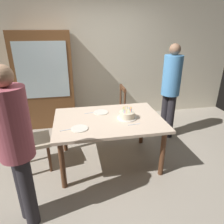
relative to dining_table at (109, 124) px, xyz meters
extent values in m
plane|color=#9E9384|center=(0.00, 0.00, -0.65)|extent=(6.40, 6.40, 0.00)
cube|color=beige|center=(0.00, 1.85, 0.65)|extent=(6.40, 0.10, 2.60)
cube|color=beige|center=(0.00, 0.00, 0.06)|extent=(1.54, 1.08, 0.04)
cylinder|color=#56331E|center=(-0.67, -0.44, -0.30)|extent=(0.07, 0.07, 0.69)
cylinder|color=#56331E|center=(0.67, -0.44, -0.30)|extent=(0.07, 0.07, 0.69)
cylinder|color=#56331E|center=(-0.67, 0.44, -0.30)|extent=(0.07, 0.07, 0.69)
cylinder|color=#56331E|center=(0.67, 0.44, -0.30)|extent=(0.07, 0.07, 0.69)
cylinder|color=silver|center=(0.26, -0.04, 0.09)|extent=(0.28, 0.28, 0.01)
cylinder|color=beige|center=(0.26, -0.04, 0.14)|extent=(0.23, 0.23, 0.09)
cylinder|color=#E54C4C|center=(0.32, -0.03, 0.21)|extent=(0.01, 0.01, 0.05)
sphere|color=#FFC64C|center=(0.32, -0.03, 0.24)|extent=(0.01, 0.01, 0.01)
cylinder|color=#E54C4C|center=(0.32, -0.01, 0.21)|extent=(0.01, 0.01, 0.05)
sphere|color=#FFC64C|center=(0.32, -0.01, 0.24)|extent=(0.01, 0.01, 0.01)
cylinder|color=#4C7FE5|center=(0.30, 0.01, 0.21)|extent=(0.01, 0.01, 0.05)
sphere|color=#FFC64C|center=(0.30, 0.01, 0.24)|extent=(0.01, 0.01, 0.01)
cylinder|color=#66CC72|center=(0.28, 0.02, 0.21)|extent=(0.01, 0.01, 0.05)
sphere|color=#FFC64C|center=(0.28, 0.02, 0.24)|extent=(0.01, 0.01, 0.01)
cylinder|color=yellow|center=(0.24, 0.02, 0.21)|extent=(0.01, 0.01, 0.05)
sphere|color=#FFC64C|center=(0.24, 0.02, 0.24)|extent=(0.01, 0.01, 0.01)
cylinder|color=#66CC72|center=(0.22, 0.01, 0.21)|extent=(0.01, 0.01, 0.05)
sphere|color=#FFC64C|center=(0.22, 0.01, 0.24)|extent=(0.01, 0.01, 0.01)
cylinder|color=#F2994C|center=(0.21, -0.01, 0.21)|extent=(0.01, 0.01, 0.05)
sphere|color=#FFC64C|center=(0.21, -0.01, 0.24)|extent=(0.01, 0.01, 0.01)
cylinder|color=#66CC72|center=(0.20, -0.04, 0.21)|extent=(0.01, 0.01, 0.05)
sphere|color=#FFC64C|center=(0.20, -0.04, 0.24)|extent=(0.01, 0.01, 0.01)
cylinder|color=#4C7FE5|center=(0.21, -0.07, 0.21)|extent=(0.01, 0.01, 0.05)
sphere|color=#FFC64C|center=(0.21, -0.07, 0.24)|extent=(0.01, 0.01, 0.01)
cylinder|color=#D872CC|center=(0.22, -0.08, 0.21)|extent=(0.01, 0.01, 0.05)
sphere|color=#FFC64C|center=(0.22, -0.08, 0.24)|extent=(0.01, 0.01, 0.01)
cylinder|color=yellow|center=(0.24, -0.10, 0.21)|extent=(0.01, 0.01, 0.05)
sphere|color=#FFC64C|center=(0.24, -0.10, 0.24)|extent=(0.01, 0.01, 0.01)
cylinder|color=#66CC72|center=(0.27, -0.10, 0.21)|extent=(0.01, 0.01, 0.05)
sphere|color=#FFC64C|center=(0.27, -0.10, 0.24)|extent=(0.01, 0.01, 0.01)
cylinder|color=#F2994C|center=(0.30, -0.08, 0.21)|extent=(0.01, 0.01, 0.05)
sphere|color=#FFC64C|center=(0.30, -0.08, 0.24)|extent=(0.01, 0.01, 0.01)
cylinder|color=#4C7FE5|center=(0.32, -0.06, 0.21)|extent=(0.01, 0.01, 0.05)
sphere|color=#FFC64C|center=(0.32, -0.06, 0.24)|extent=(0.01, 0.01, 0.01)
cylinder|color=silver|center=(-0.42, -0.24, 0.09)|extent=(0.22, 0.22, 0.01)
cylinder|color=silver|center=(-0.08, 0.24, 0.09)|extent=(0.22, 0.22, 0.01)
cube|color=silver|center=(-0.58, -0.24, 0.08)|extent=(0.18, 0.05, 0.01)
cube|color=silver|center=(-0.24, 0.26, 0.08)|extent=(0.18, 0.04, 0.01)
cube|color=silver|center=(0.30, -0.25, 0.08)|extent=(0.18, 0.04, 0.01)
cube|color=beige|center=(0.22, 0.86, -0.20)|extent=(0.45, 0.45, 0.05)
cylinder|color=#56331E|center=(0.05, 1.03, -0.44)|extent=(0.04, 0.04, 0.42)
cylinder|color=#56331E|center=(0.04, 0.69, -0.44)|extent=(0.04, 0.04, 0.42)
cylinder|color=#56331E|center=(0.39, 1.03, -0.44)|extent=(0.04, 0.04, 0.42)
cylinder|color=#56331E|center=(0.38, 0.69, -0.44)|extent=(0.04, 0.04, 0.42)
cylinder|color=#56331E|center=(0.42, 1.04, 0.05)|extent=(0.04, 0.04, 0.50)
cylinder|color=#56331E|center=(0.41, 0.68, 0.05)|extent=(0.04, 0.04, 0.50)
cube|color=#56331E|center=(0.42, 0.86, 0.27)|extent=(0.05, 0.40, 0.06)
cube|color=tan|center=(-1.07, 0.06, -0.20)|extent=(0.51, 0.51, 0.05)
cylinder|color=#56331E|center=(-0.87, -0.08, -0.44)|extent=(0.04, 0.04, 0.42)
cylinder|color=#56331E|center=(-0.93, 0.26, -0.44)|extent=(0.04, 0.04, 0.42)
cylinder|color=#56331E|center=(-1.21, -0.14, -0.44)|extent=(0.04, 0.04, 0.42)
cylinder|color=#56331E|center=(-1.27, 0.20, -0.44)|extent=(0.04, 0.04, 0.42)
cube|color=tan|center=(-1.27, 0.02, 0.05)|extent=(0.12, 0.40, 0.50)
cylinder|color=#262328|center=(-0.99, -0.91, -0.24)|extent=(0.14, 0.14, 0.81)
cylinder|color=#262328|center=(-1.06, -0.80, -0.24)|extent=(0.14, 0.14, 0.81)
cylinder|color=#A54C59|center=(-1.02, -0.85, 0.50)|extent=(0.32, 0.32, 0.68)
sphere|color=tan|center=(-1.02, -0.85, 0.93)|extent=(0.19, 0.19, 0.19)
cylinder|color=#262328|center=(1.20, 0.68, -0.24)|extent=(0.14, 0.14, 0.83)
cylinder|color=#262328|center=(1.26, 0.56, -0.24)|extent=(0.14, 0.14, 0.83)
cylinder|color=#4C8CC6|center=(1.23, 0.62, 0.52)|extent=(0.32, 0.32, 0.69)
sphere|color=#8C664C|center=(1.23, 0.62, 0.96)|extent=(0.19, 0.19, 0.19)
cube|color=brown|center=(-1.01, 1.56, 0.30)|extent=(1.10, 0.44, 1.90)
cube|color=silver|center=(-1.01, 1.34, 0.55)|extent=(0.94, 0.01, 1.04)
camera|label=1|loc=(-0.45, -2.61, 1.29)|focal=32.57mm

